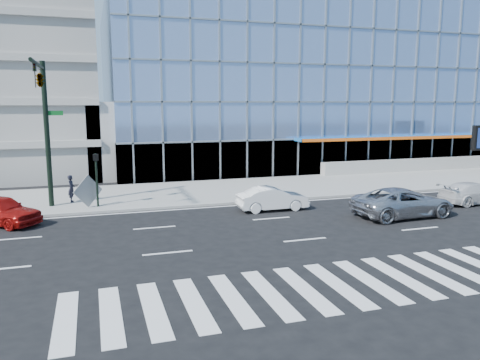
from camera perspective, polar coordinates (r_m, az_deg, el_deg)
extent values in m
plane|color=black|center=(24.29, 3.85, -4.71)|extent=(160.00, 160.00, 0.00)
cube|color=gray|center=(31.68, -1.45, -1.24)|extent=(120.00, 8.00, 0.15)
cube|color=#7B99CE|center=(53.03, 7.82, 11.00)|extent=(42.00, 26.00, 15.00)
cube|color=gray|center=(40.10, -13.83, 4.94)|extent=(6.00, 8.00, 6.00)
cube|color=gray|center=(47.10, 26.46, 1.97)|extent=(30.00, 0.80, 1.00)
cylinder|color=black|center=(28.06, -22.46, 5.09)|extent=(0.28, 0.28, 8.00)
cylinder|color=black|center=(25.28, -23.49, 12.81)|extent=(0.18, 5.60, 0.18)
imported|color=black|center=(23.86, -23.73, 11.60)|extent=(0.18, 0.22, 1.10)
imported|color=black|center=(26.04, -23.23, 11.38)|extent=(0.48, 2.24, 0.90)
cube|color=#0C591E|center=(27.98, -21.69, 7.59)|extent=(0.90, 0.05, 0.25)
cylinder|color=black|center=(27.24, -17.06, -0.02)|extent=(0.12, 0.12, 3.00)
cube|color=black|center=(26.92, -17.19, 2.66)|extent=(0.30, 0.25, 0.35)
imported|color=#BABABF|center=(25.99, 19.26, -2.58)|extent=(5.53, 2.73, 1.51)
imported|color=silver|center=(30.95, 26.59, -1.43)|extent=(4.44, 1.94, 1.27)
imported|color=white|center=(26.05, 3.98, -2.28)|extent=(3.97, 1.42, 1.30)
imported|color=black|center=(29.11, -19.87, -0.99)|extent=(0.40, 0.59, 1.60)
cube|color=gray|center=(27.34, -18.05, -1.28)|extent=(1.57, 1.05, 1.84)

